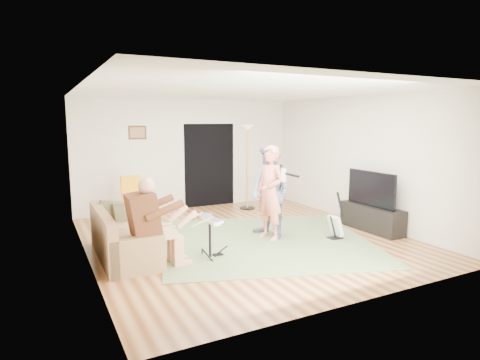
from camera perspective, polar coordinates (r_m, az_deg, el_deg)
name	(u,v)px	position (r m, az deg, el deg)	size (l,w,h in m)	color
floor	(245,238)	(7.57, 0.70, -8.24)	(6.00, 6.00, 0.00)	brown
walls	(245,166)	(7.30, 0.71, 1.98)	(5.50, 6.00, 2.70)	beige
ceiling	(245,91)	(7.27, 0.73, 12.61)	(6.00, 6.00, 0.00)	white
window_blinds	(82,161)	(6.68, -21.50, 2.52)	(2.05, 2.05, 0.00)	#9D6630
doorway	(210,165)	(10.25, -4.36, 2.12)	(2.10, 2.10, 0.00)	black
picture_frame	(137,133)	(9.65, -14.39, 6.55)	(0.42, 0.03, 0.32)	#3F2314
area_rug	(267,241)	(7.39, 3.84, -8.60)	(3.62, 3.45, 0.02)	#576C41
sofa	(120,242)	(6.73, -16.76, -8.43)	(0.79, 1.93, 0.78)	#937049
drummer	(156,232)	(6.13, -11.91, -7.29)	(0.88, 0.49, 1.36)	#592F19
drum_kit	(210,240)	(6.46, -4.29, -8.47)	(0.37, 0.65, 0.67)	black
singer	(270,193)	(7.34, 4.27, -1.84)	(0.63, 0.41, 1.73)	#E27962
microphone	(279,169)	(7.38, 5.63, 1.55)	(0.06, 0.06, 0.24)	black
guitarist	(270,192)	(7.44, 4.33, -1.69)	(0.84, 0.66, 1.73)	slate
guitar_held	(280,174)	(7.49, 5.67, 0.79)	(0.12, 0.60, 0.26)	white
guitar_spare	(336,226)	(7.65, 13.46, -6.33)	(0.32, 0.28, 0.88)	black
torchiere_lamp	(247,152)	(9.81, 1.06, 4.03)	(0.37, 0.37, 2.07)	black
dining_chair	(133,207)	(8.75, -14.93, -3.78)	(0.44, 0.46, 1.02)	#D2B188
tv_cabinet	(372,218)	(8.44, 18.21, -5.16)	(0.40, 1.40, 0.50)	black
television	(371,189)	(8.28, 18.15, -1.17)	(0.06, 1.19, 0.69)	black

